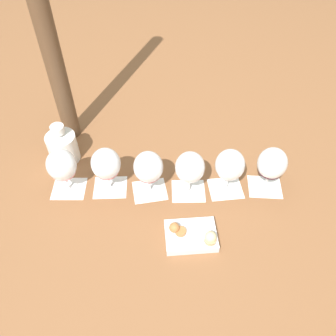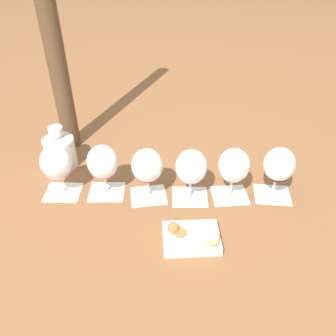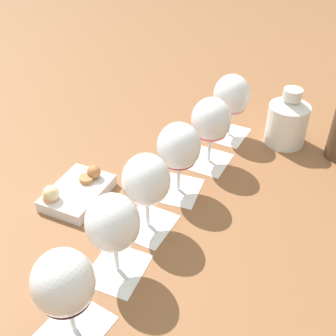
% 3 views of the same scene
% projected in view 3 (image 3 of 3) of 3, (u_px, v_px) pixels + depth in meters
% --- Properties ---
extents(ground_plane, '(8.00, 8.00, 0.00)m').
position_uv_depth(ground_plane, '(167.00, 207.00, 0.91)').
color(ground_plane, brown).
extents(tasting_card_0, '(0.14, 0.13, 0.00)m').
position_uv_depth(tasting_card_0, '(228.00, 134.00, 1.14)').
color(tasting_card_0, white).
rests_on(tasting_card_0, ground_plane).
extents(tasting_card_1, '(0.14, 0.13, 0.00)m').
position_uv_depth(tasting_card_1, '(208.00, 161.00, 1.04)').
color(tasting_card_1, white).
rests_on(tasting_card_1, ground_plane).
extents(tasting_card_2, '(0.14, 0.14, 0.00)m').
position_uv_depth(tasting_card_2, '(178.00, 189.00, 0.95)').
color(tasting_card_2, white).
rests_on(tasting_card_2, ground_plane).
extents(tasting_card_3, '(0.14, 0.13, 0.00)m').
position_uv_depth(tasting_card_3, '(148.00, 225.00, 0.86)').
color(tasting_card_3, white).
rests_on(tasting_card_3, ground_plane).
extents(tasting_card_4, '(0.14, 0.13, 0.00)m').
position_uv_depth(tasting_card_4, '(118.00, 269.00, 0.77)').
color(tasting_card_4, white).
rests_on(tasting_card_4, ground_plane).
extents(tasting_card_5, '(0.13, 0.12, 0.00)m').
position_uv_depth(tasting_card_5, '(74.00, 329.00, 0.68)').
color(tasting_card_5, white).
rests_on(tasting_card_5, ground_plane).
extents(wine_glass_0, '(0.09, 0.09, 0.17)m').
position_uv_depth(wine_glass_0, '(231.00, 97.00, 1.07)').
color(wine_glass_0, white).
rests_on(wine_glass_0, tasting_card_0).
extents(wine_glass_1, '(0.09, 0.09, 0.17)m').
position_uv_depth(wine_glass_1, '(211.00, 122.00, 0.98)').
color(wine_glass_1, white).
rests_on(wine_glass_1, tasting_card_1).
extents(wine_glass_2, '(0.09, 0.09, 0.17)m').
position_uv_depth(wine_glass_2, '(179.00, 149.00, 0.89)').
color(wine_glass_2, white).
rests_on(wine_glass_2, tasting_card_2).
extents(wine_glass_3, '(0.09, 0.09, 0.17)m').
position_uv_depth(wine_glass_3, '(146.00, 183.00, 0.80)').
color(wine_glass_3, white).
rests_on(wine_glass_3, tasting_card_3).
extents(wine_glass_4, '(0.09, 0.09, 0.17)m').
position_uv_depth(wine_glass_4, '(113.00, 226.00, 0.71)').
color(wine_glass_4, white).
rests_on(wine_glass_4, tasting_card_4).
extents(wine_glass_5, '(0.09, 0.09, 0.17)m').
position_uv_depth(wine_glass_5, '(64.00, 285.00, 0.61)').
color(wine_glass_5, white).
rests_on(wine_glass_5, tasting_card_5).
extents(ceramic_vase, '(0.10, 0.10, 0.15)m').
position_uv_depth(ceramic_vase, '(288.00, 120.00, 1.07)').
color(ceramic_vase, white).
rests_on(ceramic_vase, ground_plane).
extents(snack_dish, '(0.18, 0.16, 0.06)m').
position_uv_depth(snack_dish, '(76.00, 191.00, 0.92)').
color(snack_dish, silver).
rests_on(snack_dish, ground_plane).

